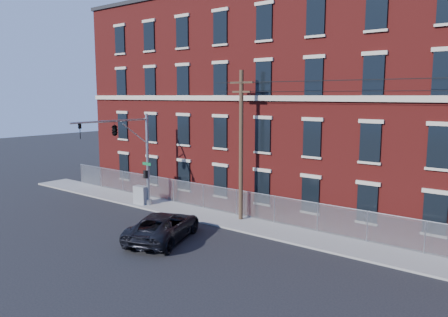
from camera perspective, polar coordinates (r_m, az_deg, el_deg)
ground at (r=27.27m, az=-8.31°, el=-9.95°), size 140.00×140.00×0.00m
sidewalk at (r=25.26m, az=20.48°, el=-11.76°), size 65.00×3.00×0.12m
mill_building at (r=32.47m, az=26.03°, el=6.84°), size 55.30×14.32×16.30m
chain_link_fence at (r=26.14m, az=21.47°, el=-8.83°), size 59.06×0.06×1.85m
traffic_signal_mast at (r=32.03m, az=-13.13°, el=2.50°), size 0.90×6.75×7.00m
utility_pole_near at (r=29.01m, az=2.26°, el=2.03°), size 1.80×0.28×10.00m
pickup_truck at (r=26.23m, az=-7.91°, el=-8.78°), size 4.63×6.54×1.66m
utility_cabinet at (r=34.52m, az=-10.85°, el=-4.72°), size 1.16×0.63×1.40m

